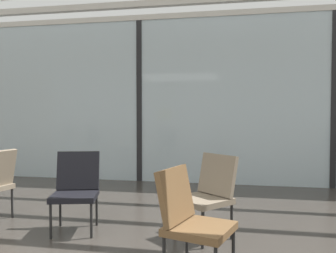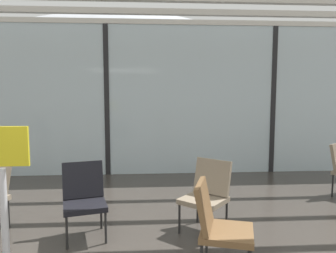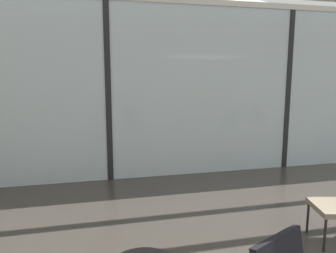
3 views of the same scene
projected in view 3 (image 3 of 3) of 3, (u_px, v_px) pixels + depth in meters
name	position (u px, v px, depth m)	size (l,w,h in m)	color
glass_curtain_wall	(287.00, 91.00, 6.32)	(14.00, 0.08, 3.09)	silver
window_mullion_0	(108.00, 93.00, 5.52)	(0.10, 0.12, 3.09)	black
window_mullion_1	(287.00, 91.00, 6.32)	(0.10, 0.12, 3.09)	black
parked_airplane	(189.00, 64.00, 10.82)	(12.39, 4.51, 4.51)	silver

